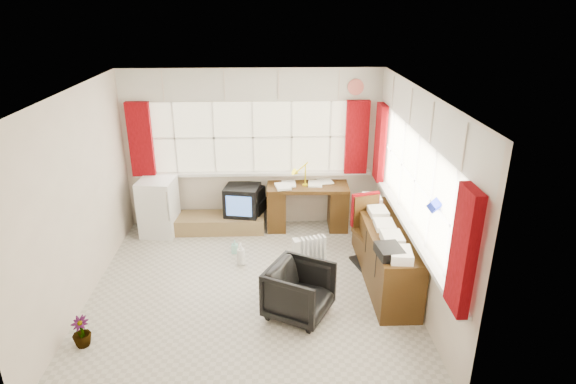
% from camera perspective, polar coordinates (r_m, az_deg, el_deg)
% --- Properties ---
extents(ground, '(4.00, 4.00, 0.00)m').
position_cam_1_polar(ground, '(6.27, -4.38, -11.42)').
color(ground, beige).
rests_on(ground, ground).
extents(room_walls, '(4.00, 4.00, 4.00)m').
position_cam_1_polar(room_walls, '(5.59, -4.82, 1.53)').
color(room_walls, beige).
rests_on(room_walls, ground).
extents(window_back, '(3.70, 0.12, 3.60)m').
position_cam_1_polar(window_back, '(7.61, -4.08, 2.73)').
color(window_back, beige).
rests_on(window_back, room_walls).
extents(window_right, '(0.12, 3.70, 3.60)m').
position_cam_1_polar(window_right, '(6.04, 14.14, -3.22)').
color(window_right, beige).
rests_on(window_right, room_walls).
extents(curtains, '(3.83, 3.83, 1.15)m').
position_cam_1_polar(curtains, '(6.51, 3.72, 4.11)').
color(curtains, maroon).
rests_on(curtains, room_walls).
extents(overhead_cabinets, '(3.98, 3.98, 0.48)m').
position_cam_1_polar(overhead_cabinets, '(6.37, 4.35, 11.09)').
color(overhead_cabinets, beige).
rests_on(overhead_cabinets, room_walls).
extents(desk, '(1.29, 0.67, 0.76)m').
position_cam_1_polar(desk, '(7.68, 2.30, -1.35)').
color(desk, '#4D3112').
rests_on(desk, ground).
extents(desk_lamp, '(0.16, 0.15, 0.39)m').
position_cam_1_polar(desk_lamp, '(7.42, 2.07, 2.73)').
color(desk_lamp, yellow).
rests_on(desk_lamp, desk).
extents(task_chair, '(0.51, 0.53, 0.98)m').
position_cam_1_polar(task_chair, '(6.74, 9.36, -4.06)').
color(task_chair, black).
rests_on(task_chair, ground).
extents(office_chair, '(0.92, 0.92, 0.63)m').
position_cam_1_polar(office_chair, '(5.66, 1.34, -11.67)').
color(office_chair, black).
rests_on(office_chair, ground).
extents(radiator, '(0.42, 0.25, 0.58)m').
position_cam_1_polar(radiator, '(6.39, 2.72, -8.18)').
color(radiator, white).
rests_on(radiator, ground).
extents(credenza, '(0.50, 2.00, 0.85)m').
position_cam_1_polar(credenza, '(6.40, 11.35, -6.97)').
color(credenza, '#4D3112').
rests_on(credenza, ground).
extents(file_tray, '(0.31, 0.37, 0.11)m').
position_cam_1_polar(file_tray, '(5.56, 11.92, -6.90)').
color(file_tray, black).
rests_on(file_tray, credenza).
extents(tv_bench, '(1.40, 0.50, 0.25)m').
position_cam_1_polar(tv_bench, '(7.75, -8.04, -3.62)').
color(tv_bench, olive).
rests_on(tv_bench, ground).
extents(crt_tv, '(0.60, 0.57, 0.47)m').
position_cam_1_polar(crt_tv, '(7.62, -5.42, -0.97)').
color(crt_tv, black).
rests_on(crt_tv, tv_bench).
extents(hifi_stack, '(0.66, 0.54, 0.41)m').
position_cam_1_polar(hifi_stack, '(7.75, -4.94, -0.87)').
color(hifi_stack, black).
rests_on(hifi_stack, tv_bench).
extents(mini_fridge, '(0.58, 0.59, 0.89)m').
position_cam_1_polar(mini_fridge, '(7.71, -15.09, -1.72)').
color(mini_fridge, white).
rests_on(mini_fridge, ground).
extents(spray_bottle_a, '(0.14, 0.14, 0.33)m').
position_cam_1_polar(spray_bottle_a, '(6.73, -5.60, -7.33)').
color(spray_bottle_a, white).
rests_on(spray_bottle_a, ground).
extents(spray_bottle_b, '(0.09, 0.10, 0.20)m').
position_cam_1_polar(spray_bottle_b, '(7.06, -6.33, -6.45)').
color(spray_bottle_b, '#98E2CF').
rests_on(spray_bottle_b, ground).
extents(flower_vase, '(0.24, 0.24, 0.35)m').
position_cam_1_polar(flower_vase, '(5.73, -23.31, -14.98)').
color(flower_vase, black).
rests_on(flower_vase, ground).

